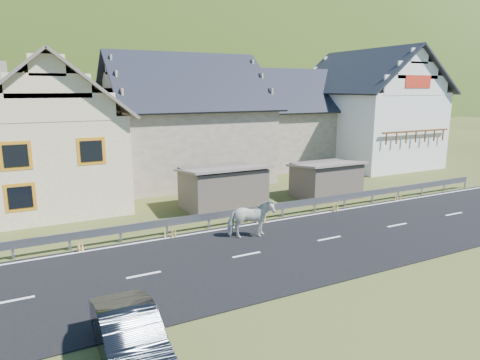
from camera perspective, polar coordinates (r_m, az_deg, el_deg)
ground at (r=18.82m, az=11.79°, el=-7.76°), size 160.00×160.00×0.00m
road at (r=18.82m, az=11.79°, el=-7.70°), size 60.00×7.00×0.04m
lane_markings at (r=18.81m, az=11.80°, el=-7.63°), size 60.00×6.60×0.01m
guardrail at (r=21.49m, az=5.71°, el=-3.48°), size 28.10×0.09×0.75m
shed_left at (r=22.82m, az=-2.34°, el=-1.12°), size 4.30×3.30×2.40m
shed_right at (r=25.78m, az=11.37°, el=-0.04°), size 3.80×2.90×2.20m
house_cream at (r=25.78m, az=-24.36°, el=6.68°), size 7.80×9.80×8.30m
house_stone_a at (r=30.52m, az=-7.46°, el=8.84°), size 10.80×9.80×8.90m
house_stone_b at (r=36.84m, az=6.43°, el=8.79°), size 9.80×8.80×8.10m
house_white at (r=38.19m, az=16.65°, el=9.72°), size 8.80×10.80×9.70m
mountain at (r=196.14m, az=-22.14°, el=3.49°), size 440.00×280.00×260.00m
horse at (r=18.32m, az=1.44°, el=-5.20°), size 1.36×2.12×1.65m
car at (r=10.87m, az=-14.39°, el=-19.78°), size 1.39×3.88×1.27m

